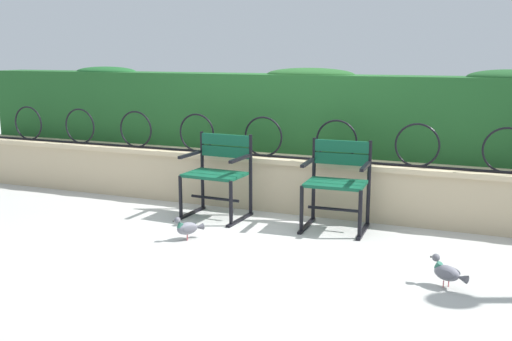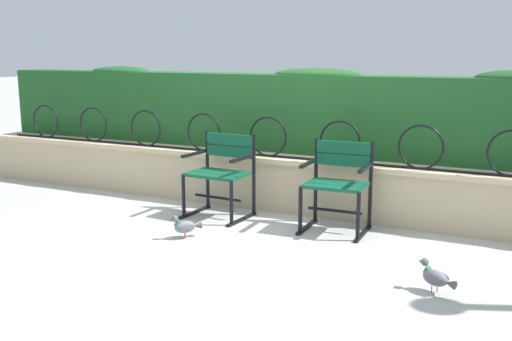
{
  "view_description": "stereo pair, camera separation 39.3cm",
  "coord_description": "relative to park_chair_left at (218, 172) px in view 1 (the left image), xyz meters",
  "views": [
    {
      "loc": [
        2.03,
        -4.87,
        1.63
      ],
      "look_at": [
        0.0,
        0.13,
        0.55
      ],
      "focal_mm": 41.63,
      "sensor_mm": 36.0,
      "label": 1
    },
    {
      "loc": [
        2.39,
        -4.71,
        1.63
      ],
      "look_at": [
        0.0,
        0.13,
        0.55
      ],
      "focal_mm": 41.63,
      "sensor_mm": 36.0,
      "label": 2
    }
  ],
  "objects": [
    {
      "name": "pigeon_far_side",
      "position": [
        0.09,
        -0.81,
        -0.34
      ],
      "size": [
        0.21,
        0.25,
        0.22
      ],
      "color": "slate",
      "rests_on": "ground"
    },
    {
      "name": "park_chair_right",
      "position": [
        1.21,
        0.05,
        -0.0
      ],
      "size": [
        0.59,
        0.54,
        0.82
      ],
      "color": "#0F4C33",
      "rests_on": "ground"
    },
    {
      "name": "pigeon_near_chairs",
      "position": [
        2.3,
        -1.08,
        -0.34
      ],
      "size": [
        0.28,
        0.18,
        0.22
      ],
      "color": "slate",
      "rests_on": "ground"
    },
    {
      "name": "ground_plane",
      "position": [
        0.5,
        -0.36,
        -0.46
      ],
      "size": [
        60.0,
        60.0,
        0.0
      ],
      "primitive_type": "plane",
      "color": "#ADADA8"
    },
    {
      "name": "iron_arch_fence",
      "position": [
        0.34,
        0.42,
        0.29
      ],
      "size": [
        7.59,
        0.02,
        0.42
      ],
      "color": "black",
      "rests_on": "stone_wall"
    },
    {
      "name": "hedge_row",
      "position": [
        0.51,
        0.9,
        0.54
      ],
      "size": [
        7.99,
        0.46,
        0.91
      ],
      "color": "#1E5123",
      "rests_on": "stone_wall"
    },
    {
      "name": "stone_wall",
      "position": [
        0.5,
        0.5,
        -0.17
      ],
      "size": [
        8.15,
        0.41,
        0.56
      ],
      "color": "tan",
      "rests_on": "ground"
    },
    {
      "name": "park_chair_left",
      "position": [
        0.0,
        0.0,
        0.0
      ],
      "size": [
        0.63,
        0.55,
        0.83
      ],
      "color": "#0F4C33",
      "rests_on": "ground"
    }
  ]
}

